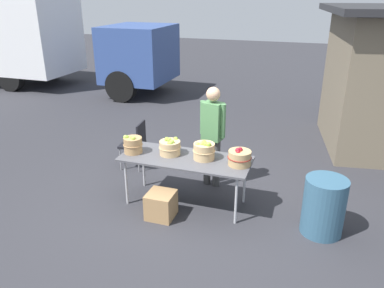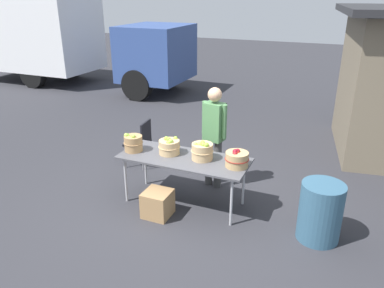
{
  "view_description": "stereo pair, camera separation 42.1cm",
  "coord_description": "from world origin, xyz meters",
  "px_view_note": "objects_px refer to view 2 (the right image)",
  "views": [
    {
      "loc": [
        1.68,
        -4.72,
        3.01
      ],
      "look_at": [
        0.0,
        0.3,
        0.85
      ],
      "focal_mm": 35.41,
      "sensor_mm": 36.0,
      "label": 1
    },
    {
      "loc": [
        2.07,
        -4.57,
        3.01
      ],
      "look_at": [
        0.0,
        0.3,
        0.85
      ],
      "focal_mm": 35.41,
      "sensor_mm": 36.0,
      "label": 2
    }
  ],
  "objects_px": {
    "apple_basket_red_0": "(237,159)",
    "folding_chair": "(141,140)",
    "apple_basket_green_0": "(133,143)",
    "market_table": "(184,160)",
    "vendor_adult": "(214,130)",
    "apple_basket_green_1": "(169,146)",
    "produce_crate": "(158,204)",
    "box_truck": "(61,39)",
    "trash_barrel": "(320,212)",
    "apple_basket_green_2": "(202,151)"
  },
  "relations": [
    {
      "from": "market_table",
      "to": "apple_basket_green_1",
      "type": "bearing_deg",
      "value": 169.7
    },
    {
      "from": "apple_basket_green_1",
      "to": "apple_basket_green_2",
      "type": "bearing_deg",
      "value": 0.65
    },
    {
      "from": "trash_barrel",
      "to": "apple_basket_green_0",
      "type": "bearing_deg",
      "value": 178.61
    },
    {
      "from": "market_table",
      "to": "vendor_adult",
      "type": "xyz_separation_m",
      "value": [
        0.21,
        0.69,
        0.27
      ]
    },
    {
      "from": "apple_basket_green_0",
      "to": "produce_crate",
      "type": "height_order",
      "value": "apple_basket_green_0"
    },
    {
      "from": "vendor_adult",
      "to": "produce_crate",
      "type": "bearing_deg",
      "value": 82.2
    },
    {
      "from": "apple_basket_green_2",
      "to": "produce_crate",
      "type": "height_order",
      "value": "apple_basket_green_2"
    },
    {
      "from": "apple_basket_red_0",
      "to": "folding_chair",
      "type": "bearing_deg",
      "value": 156.78
    },
    {
      "from": "apple_basket_green_1",
      "to": "apple_basket_red_0",
      "type": "relative_size",
      "value": 0.97
    },
    {
      "from": "folding_chair",
      "to": "vendor_adult",
      "type": "bearing_deg",
      "value": 76.46
    },
    {
      "from": "apple_basket_green_0",
      "to": "apple_basket_green_2",
      "type": "distance_m",
      "value": 1.08
    },
    {
      "from": "apple_basket_green_0",
      "to": "folding_chair",
      "type": "relative_size",
      "value": 0.34
    },
    {
      "from": "market_table",
      "to": "apple_basket_green_0",
      "type": "xyz_separation_m",
      "value": [
        -0.81,
        -0.06,
        0.17
      ]
    },
    {
      "from": "apple_basket_green_1",
      "to": "apple_basket_green_2",
      "type": "xyz_separation_m",
      "value": [
        0.52,
        0.01,
        0.01
      ]
    },
    {
      "from": "folding_chair",
      "to": "trash_barrel",
      "type": "relative_size",
      "value": 1.1
    },
    {
      "from": "produce_crate",
      "to": "box_truck",
      "type": "bearing_deg",
      "value": 138.03
    },
    {
      "from": "apple_basket_red_0",
      "to": "box_truck",
      "type": "bearing_deg",
      "value": 144.1
    },
    {
      "from": "apple_basket_green_2",
      "to": "vendor_adult",
      "type": "relative_size",
      "value": 0.2
    },
    {
      "from": "folding_chair",
      "to": "produce_crate",
      "type": "height_order",
      "value": "folding_chair"
    },
    {
      "from": "apple_basket_green_1",
      "to": "produce_crate",
      "type": "height_order",
      "value": "apple_basket_green_1"
    },
    {
      "from": "apple_basket_red_0",
      "to": "vendor_adult",
      "type": "xyz_separation_m",
      "value": [
        -0.58,
        0.67,
        0.11
      ]
    },
    {
      "from": "apple_basket_green_2",
      "to": "trash_barrel",
      "type": "xyz_separation_m",
      "value": [
        1.69,
        -0.18,
        -0.49
      ]
    },
    {
      "from": "apple_basket_green_1",
      "to": "folding_chair",
      "type": "height_order",
      "value": "apple_basket_green_1"
    },
    {
      "from": "apple_basket_green_2",
      "to": "apple_basket_red_0",
      "type": "height_order",
      "value": "apple_basket_green_2"
    },
    {
      "from": "apple_basket_green_0",
      "to": "trash_barrel",
      "type": "height_order",
      "value": "apple_basket_green_0"
    },
    {
      "from": "apple_basket_green_2",
      "to": "apple_basket_red_0",
      "type": "bearing_deg",
      "value": -4.09
    },
    {
      "from": "apple_basket_green_0",
      "to": "folding_chair",
      "type": "distance_m",
      "value": 1.12
    },
    {
      "from": "apple_basket_green_0",
      "to": "vendor_adult",
      "type": "xyz_separation_m",
      "value": [
        1.02,
        0.75,
        0.1
      ]
    },
    {
      "from": "folding_chair",
      "to": "produce_crate",
      "type": "relative_size",
      "value": 2.28
    },
    {
      "from": "market_table",
      "to": "trash_barrel",
      "type": "bearing_deg",
      "value": -3.82
    },
    {
      "from": "apple_basket_green_1",
      "to": "apple_basket_red_0",
      "type": "height_order",
      "value": "apple_basket_green_1"
    },
    {
      "from": "apple_basket_red_0",
      "to": "produce_crate",
      "type": "distance_m",
      "value": 1.29
    },
    {
      "from": "apple_basket_green_2",
      "to": "trash_barrel",
      "type": "relative_size",
      "value": 0.41
    },
    {
      "from": "apple_basket_green_1",
      "to": "box_truck",
      "type": "xyz_separation_m",
      "value": [
        -6.8,
        5.65,
        0.62
      ]
    },
    {
      "from": "produce_crate",
      "to": "market_table",
      "type": "bearing_deg",
      "value": 66.31
    },
    {
      "from": "market_table",
      "to": "apple_basket_green_1",
      "type": "relative_size",
      "value": 5.8
    },
    {
      "from": "market_table",
      "to": "vendor_adult",
      "type": "distance_m",
      "value": 0.77
    },
    {
      "from": "box_truck",
      "to": "produce_crate",
      "type": "bearing_deg",
      "value": -41.81
    },
    {
      "from": "apple_basket_green_0",
      "to": "trash_barrel",
      "type": "distance_m",
      "value": 2.81
    },
    {
      "from": "vendor_adult",
      "to": "produce_crate",
      "type": "relative_size",
      "value": 4.38
    },
    {
      "from": "apple_basket_green_1",
      "to": "trash_barrel",
      "type": "relative_size",
      "value": 0.42
    },
    {
      "from": "apple_basket_green_0",
      "to": "apple_basket_green_1",
      "type": "bearing_deg",
      "value": 11.3
    },
    {
      "from": "folding_chair",
      "to": "produce_crate",
      "type": "distance_m",
      "value": 1.75
    },
    {
      "from": "market_table",
      "to": "apple_basket_green_2",
      "type": "distance_m",
      "value": 0.32
    },
    {
      "from": "apple_basket_green_2",
      "to": "apple_basket_red_0",
      "type": "distance_m",
      "value": 0.53
    },
    {
      "from": "market_table",
      "to": "box_truck",
      "type": "bearing_deg",
      "value": 141.1
    },
    {
      "from": "apple_basket_red_0",
      "to": "folding_chair",
      "type": "distance_m",
      "value": 2.25
    },
    {
      "from": "apple_basket_green_2",
      "to": "trash_barrel",
      "type": "bearing_deg",
      "value": -6.17
    },
    {
      "from": "apple_basket_red_0",
      "to": "trash_barrel",
      "type": "xyz_separation_m",
      "value": [
        1.17,
        -0.15,
        -0.47
      ]
    },
    {
      "from": "box_truck",
      "to": "folding_chair",
      "type": "height_order",
      "value": "box_truck"
    }
  ]
}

